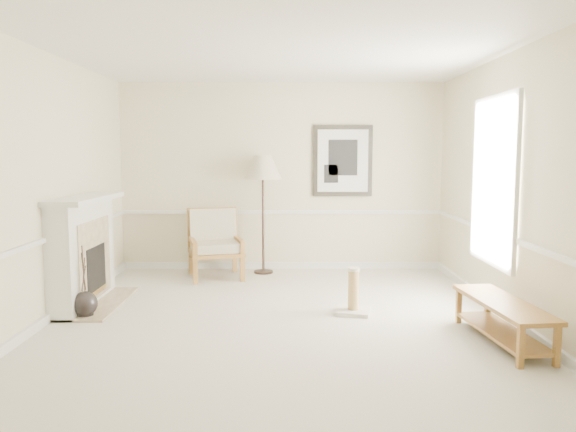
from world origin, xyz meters
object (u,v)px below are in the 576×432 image
Objects in this scene: floor_lamp at (263,171)px; armchair at (215,240)px; bench at (502,315)px; scratching_post at (353,299)px; floor_vase at (85,305)px.

armchair is at bearing -161.93° from floor_lamp.
scratching_post is at bearing 142.83° from bench.
floor_vase is at bearing 169.20° from bench.
scratching_post is (1.82, -1.96, -0.37)m from armchair.
floor_vase is 2.99m from scratching_post.
floor_lamp is at bearing 51.56° from floor_vase.
floor_vase reaches higher than scratching_post.
scratching_post is (-1.31, 0.99, -0.10)m from bench.
bench is (3.13, -2.95, -0.27)m from armchair.
armchair is 4.31m from bench.
floor_lamp is (0.71, 0.23, 1.02)m from armchair.
floor_vase is 0.82× the size of armchair.
bench is 1.65m from scratching_post.
bench is at bearing -10.80° from floor_vase.
armchair is 1.26m from floor_lamp.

